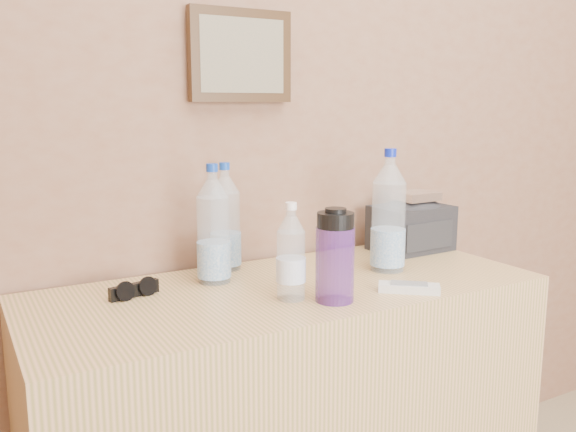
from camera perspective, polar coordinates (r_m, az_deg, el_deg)
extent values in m
plane|color=#8F6B55|center=(1.91, 4.25, 12.82)|extent=(4.00, 0.00, 4.00)
cube|color=tan|center=(1.72, 0.02, -19.57)|extent=(1.30, 0.54, 0.81)
cylinder|color=silver|center=(1.69, -5.87, -0.67)|extent=(0.08, 0.08, 0.26)
cylinder|color=#1242B5|center=(1.67, -5.97, 4.67)|extent=(0.03, 0.03, 0.02)
cylinder|color=white|center=(1.57, -6.99, -1.41)|extent=(0.08, 0.08, 0.27)
cylinder|color=#123DAF|center=(1.55, -7.13, 4.52)|extent=(0.03, 0.03, 0.02)
cylinder|color=silver|center=(1.69, 9.38, -0.17)|extent=(0.09, 0.09, 0.29)
cylinder|color=#0D20B4|center=(1.67, 9.56, 5.87)|extent=(0.03, 0.03, 0.02)
cylinder|color=white|center=(1.43, 0.28, -3.92)|extent=(0.07, 0.07, 0.20)
cylinder|color=white|center=(1.41, 0.28, 0.94)|extent=(0.03, 0.03, 0.02)
cylinder|color=#522386|center=(1.42, 4.41, -4.55)|extent=(0.09, 0.09, 0.18)
cylinder|color=black|center=(1.40, 4.47, -0.18)|extent=(0.09, 0.09, 0.05)
cube|color=white|center=(1.54, 11.26, -6.62)|extent=(0.15, 0.13, 0.02)
cube|color=silver|center=(1.95, 11.88, 1.86)|extent=(0.13, 0.11, 0.03)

